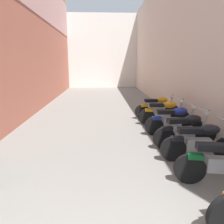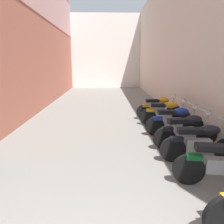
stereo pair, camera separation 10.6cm
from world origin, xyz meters
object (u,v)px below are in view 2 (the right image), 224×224
object	(u,v)px
motorcycle_fourth	(201,142)
motorcycle_seventh	(166,112)
motorcycle_fifth	(187,130)
motorcycle_sixth	(175,120)
motorcycle_eighth	(159,107)

from	to	relation	value
motorcycle_fourth	motorcycle_seventh	bearing A→B (deg)	90.00
motorcycle_fourth	motorcycle_fifth	bearing A→B (deg)	90.01
motorcycle_sixth	motorcycle_seventh	world-z (taller)	same
motorcycle_fourth	motorcycle_eighth	bearing A→B (deg)	90.00
motorcycle_fourth	motorcycle_sixth	distance (m)	1.90
motorcycle_sixth	motorcycle_eighth	world-z (taller)	same
motorcycle_fourth	motorcycle_eighth	distance (m)	3.99
motorcycle_seventh	motorcycle_sixth	bearing A→B (deg)	-89.99
motorcycle_fourth	motorcycle_fifth	xyz separation A→B (m)	(-0.00, 0.90, 0.00)
motorcycle_fifth	motorcycle_sixth	size ratio (longest dim) A/B	0.99
motorcycle_seventh	motorcycle_eighth	distance (m)	1.00
motorcycle_fifth	motorcycle_eighth	xyz separation A→B (m)	(0.00, 3.10, 0.00)
motorcycle_sixth	motorcycle_fourth	bearing A→B (deg)	-90.00
motorcycle_sixth	motorcycle_eighth	size ratio (longest dim) A/B	1.00
motorcycle_fifth	motorcycle_sixth	distance (m)	1.01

